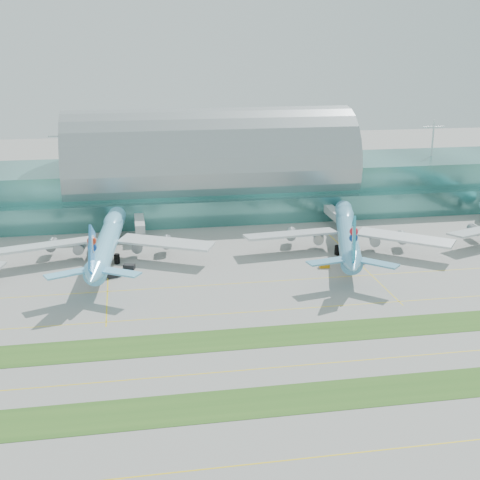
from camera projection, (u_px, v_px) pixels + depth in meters
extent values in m
plane|color=gray|center=(278.00, 340.00, 165.36)|extent=(700.00, 700.00, 0.00)
cube|color=#3D7A75|center=(210.00, 186.00, 284.67)|extent=(340.00, 42.00, 20.00)
cube|color=#3D7A75|center=(218.00, 212.00, 263.58)|extent=(340.00, 8.00, 10.00)
ellipsoid|color=#9EA5A8|center=(209.00, 163.00, 281.70)|extent=(340.00, 46.20, 16.17)
cylinder|color=white|center=(209.00, 144.00, 279.33)|extent=(0.80, 0.80, 16.00)
cube|color=#B2B7B7|center=(139.00, 222.00, 247.98)|extent=(3.50, 22.00, 3.00)
cylinder|color=black|center=(141.00, 239.00, 239.61)|extent=(1.00, 1.00, 4.00)
cube|color=#B2B7B7|center=(333.00, 213.00, 260.33)|extent=(3.50, 22.00, 3.00)
cylinder|color=black|center=(341.00, 229.00, 251.96)|extent=(1.00, 1.00, 4.00)
cube|color=#2D591E|center=(309.00, 397.00, 139.01)|extent=(420.00, 12.00, 0.08)
cube|color=#2D591E|center=(276.00, 336.00, 167.23)|extent=(420.00, 12.00, 0.08)
cube|color=yellow|center=(338.00, 455.00, 120.21)|extent=(420.00, 0.35, 0.01)
cube|color=yellow|center=(292.00, 366.00, 152.19)|extent=(420.00, 0.35, 0.01)
cube|color=yellow|center=(263.00, 311.00, 182.29)|extent=(420.00, 0.35, 0.01)
cube|color=yellow|center=(248.00, 283.00, 202.99)|extent=(420.00, 0.35, 0.01)
cylinder|color=#70CAF6|center=(108.00, 241.00, 221.89)|extent=(12.92, 67.03, 6.67)
ellipsoid|color=#70CAF6|center=(113.00, 220.00, 239.12)|extent=(8.22, 20.78, 4.75)
cone|color=#70CAF6|center=(118.00, 213.00, 256.09)|extent=(7.15, 5.98, 6.67)
cone|color=#70CAF6|center=(92.00, 276.00, 185.66)|extent=(7.22, 10.23, 6.34)
cube|color=silver|center=(47.00, 245.00, 218.51)|extent=(33.24, 16.98, 1.31)
cylinder|color=gray|center=(66.00, 246.00, 225.07)|extent=(4.20, 6.23, 3.66)
cube|color=silver|center=(166.00, 242.00, 221.43)|extent=(32.38, 22.04, 1.31)
cylinder|color=gray|center=(152.00, 244.00, 227.26)|extent=(4.20, 6.23, 3.66)
cube|color=#3288DE|center=(92.00, 251.00, 185.70)|extent=(1.97, 14.14, 15.51)
cylinder|color=silver|center=(92.00, 244.00, 186.24)|extent=(1.45, 5.23, 5.16)
cylinder|color=black|center=(116.00, 233.00, 247.48)|extent=(1.94, 1.94, 3.23)
cylinder|color=black|center=(97.00, 259.00, 219.02)|extent=(1.94, 1.94, 3.23)
cylinder|color=black|center=(117.00, 259.00, 219.50)|extent=(1.94, 1.94, 3.23)
cylinder|color=#5AA1C7|center=(347.00, 233.00, 230.52)|extent=(25.04, 65.94, 6.67)
ellipsoid|color=#5AA1C7|center=(345.00, 214.00, 247.71)|extent=(11.75, 21.25, 4.75)
cone|color=#5AA1C7|center=(343.00, 207.00, 264.64)|extent=(7.91, 7.03, 6.67)
cone|color=#5AA1C7|center=(353.00, 265.00, 194.38)|extent=(8.79, 11.07, 6.34)
cube|color=silver|center=(291.00, 234.00, 230.63)|extent=(32.94, 11.32, 1.31)
cylinder|color=#989DA1|center=(305.00, 236.00, 236.31)|extent=(5.17, 6.71, 3.66)
cube|color=silver|center=(405.00, 238.00, 226.57)|extent=(30.38, 26.34, 1.31)
cylinder|color=#989DA1|center=(388.00, 239.00, 233.27)|extent=(5.17, 6.71, 3.66)
cube|color=#2CA2C7|center=(354.00, 241.00, 194.41)|extent=(4.57, 13.76, 15.52)
cylinder|color=white|center=(354.00, 235.00, 194.95)|extent=(2.37, 5.23, 5.17)
cylinder|color=black|center=(344.00, 226.00, 256.05)|extent=(1.94, 1.94, 3.23)
cylinder|color=black|center=(337.00, 250.00, 228.24)|extent=(1.94, 1.94, 3.23)
cylinder|color=black|center=(356.00, 251.00, 227.56)|extent=(1.94, 1.94, 3.23)
cube|color=black|center=(114.00, 275.00, 207.27)|extent=(4.52, 3.18, 1.47)
cube|color=black|center=(129.00, 267.00, 214.46)|extent=(4.09, 3.03, 1.54)
cube|color=orange|center=(324.00, 266.00, 215.79)|extent=(3.41, 2.05, 1.29)
cube|color=black|center=(360.00, 261.00, 219.98)|extent=(3.55, 2.27, 1.68)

